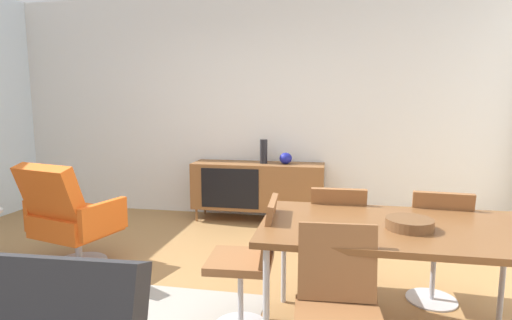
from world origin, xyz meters
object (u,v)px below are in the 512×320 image
at_px(vase_cobalt, 286,158).
at_px(vase_sculptural_dark, 264,151).
at_px(dining_chair_near_window, 250,259).
at_px(dining_chair_back_right, 437,242).
at_px(lounge_chair_red, 70,215).
at_px(dining_table, 400,232).
at_px(wooden_bowl_on_table, 409,224).
at_px(dining_chair_front_left, 338,312).
at_px(dining_chair_back_left, 337,236).
at_px(sideboard, 258,186).

relative_size(vase_cobalt, vase_sculptural_dark, 0.52).
distance_m(dining_chair_near_window, dining_chair_back_right, 1.35).
relative_size(dining_chair_near_window, lounge_chair_red, 0.90).
distance_m(dining_table, wooden_bowl_on_table, 0.11).
distance_m(wooden_bowl_on_table, dining_chair_front_left, 0.70).
bearing_deg(vase_cobalt, dining_table, -68.52).
xyz_separation_m(wooden_bowl_on_table, dining_chair_back_right, (0.31, 0.63, -0.30)).
distance_m(vase_sculptural_dark, wooden_bowl_on_table, 2.76).
height_order(dining_table, dining_chair_near_window, dining_chair_near_window).
bearing_deg(dining_chair_near_window, vase_sculptural_dark, 97.68).
bearing_deg(dining_chair_back_left, vase_cobalt, 107.93).
height_order(vase_sculptural_dark, lounge_chair_red, vase_sculptural_dark).
distance_m(dining_table, dining_chair_back_left, 0.70).
height_order(vase_cobalt, lounge_chair_red, lounge_chair_red).
distance_m(sideboard, dining_chair_back_left, 2.06).
bearing_deg(lounge_chair_red, dining_table, -14.68).
bearing_deg(wooden_bowl_on_table, dining_chair_back_left, 121.59).
bearing_deg(sideboard, dining_chair_near_window, -80.59).
xyz_separation_m(dining_chair_front_left, dining_chair_back_right, (0.70, 1.12, 0.00)).
relative_size(dining_chair_near_window, dining_chair_back_right, 1.00).
bearing_deg(wooden_bowl_on_table, dining_chair_front_left, -128.52).
relative_size(dining_table, dining_chair_near_window, 1.87).
xyz_separation_m(vase_sculptural_dark, dining_chair_near_window, (0.32, -2.39, -0.40)).
xyz_separation_m(dining_chair_back_left, dining_chair_front_left, (-0.01, -1.12, 0.00)).
distance_m(dining_chair_near_window, dining_chair_back_left, 0.77).
bearing_deg(vase_cobalt, sideboard, -179.69).
height_order(dining_table, dining_chair_front_left, dining_chair_front_left).
xyz_separation_m(vase_cobalt, lounge_chair_red, (-1.71, -1.70, -0.32)).
bearing_deg(dining_table, dining_chair_back_left, 121.91).
bearing_deg(dining_chair_front_left, dining_table, 57.68).
bearing_deg(vase_sculptural_dark, dining_table, -63.16).
relative_size(dining_chair_back_left, dining_chair_front_left, 1.00).
bearing_deg(dining_chair_back_right, vase_cobalt, 125.05).
distance_m(vase_sculptural_dark, dining_chair_front_left, 3.10).
bearing_deg(lounge_chair_red, dining_chair_near_window, -21.41).
xyz_separation_m(dining_chair_front_left, lounge_chair_red, (-2.30, 1.25, -0.00)).
distance_m(vase_cobalt, lounge_chair_red, 2.43).
bearing_deg(dining_chair_back_right, vase_sculptural_dark, 130.31).
bearing_deg(vase_cobalt, dining_chair_near_window, -88.73).
distance_m(vase_sculptural_dark, dining_chair_back_right, 2.44).
relative_size(wooden_bowl_on_table, lounge_chair_red, 0.27).
xyz_separation_m(sideboard, vase_cobalt, (0.34, 0.00, 0.35)).
distance_m(sideboard, dining_chair_back_right, 2.45).
bearing_deg(dining_chair_back_left, wooden_bowl_on_table, -58.41).
height_order(dining_chair_near_window, dining_chair_back_left, same).
bearing_deg(wooden_bowl_on_table, vase_cobalt, 111.69).
bearing_deg(vase_sculptural_dark, dining_chair_back_right, -49.69).
bearing_deg(dining_table, vase_sculptural_dark, 116.84).
bearing_deg(vase_sculptural_dark, dining_chair_back_left, -64.80).
distance_m(dining_chair_front_left, dining_chair_back_right, 1.32).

